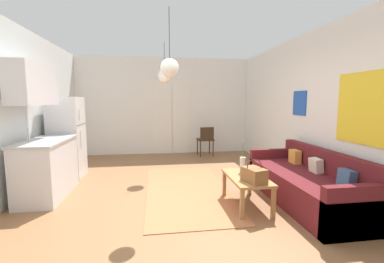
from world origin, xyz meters
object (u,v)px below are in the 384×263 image
at_px(handbag, 254,175).
at_px(refrigerator, 67,137).
at_px(coffee_table, 247,180).
at_px(bamboo_vase, 243,165).
at_px(couch, 308,185).
at_px(pendant_lamp_far, 165,76).
at_px(accent_chair, 206,139).
at_px(pendant_lamp_near, 170,68).

distance_m(handbag, refrigerator, 3.77).
bearing_deg(refrigerator, coffee_table, -32.14).
bearing_deg(bamboo_vase, couch, -13.07).
distance_m(coffee_table, bamboo_vase, 0.27).
height_order(refrigerator, pendant_lamp_far, pendant_lamp_far).
xyz_separation_m(refrigerator, pendant_lamp_far, (1.96, 0.10, 1.24)).
height_order(handbag, refrigerator, refrigerator).
bearing_deg(accent_chair, handbag, 84.07).
xyz_separation_m(handbag, accent_chair, (0.08, 3.69, -0.06)).
height_order(couch, accent_chair, accent_chair).
bearing_deg(refrigerator, accent_chair, 25.62).
height_order(coffee_table, pendant_lamp_near, pendant_lamp_near).
distance_m(handbag, pendant_lamp_near, 1.83).
xyz_separation_m(bamboo_vase, handbag, (-0.00, -0.47, -0.02)).
xyz_separation_m(accent_chair, pendant_lamp_far, (-1.17, -1.40, 1.56)).
distance_m(refrigerator, pendant_lamp_far, 2.32).
bearing_deg(handbag, accent_chair, 88.82).
bearing_deg(couch, handbag, -165.73).
bearing_deg(couch, bamboo_vase, 166.93).
distance_m(couch, pendant_lamp_near, 2.68).
height_order(coffee_table, handbag, handbag).
height_order(coffee_table, bamboo_vase, bamboo_vase).
relative_size(refrigerator, accent_chair, 1.97).
height_order(bamboo_vase, handbag, bamboo_vase).
distance_m(refrigerator, pendant_lamp_near, 2.97).
height_order(couch, pendant_lamp_far, pendant_lamp_far).
distance_m(handbag, pendant_lamp_far, 2.95).
bearing_deg(pendant_lamp_far, couch, -44.83).
bearing_deg(accent_chair, pendant_lamp_far, 45.35).
distance_m(bamboo_vase, pendant_lamp_far, 2.59).
relative_size(coffee_table, refrigerator, 0.58).
relative_size(bamboo_vase, pendant_lamp_far, 0.54).
relative_size(coffee_table, accent_chair, 1.15).
height_order(couch, refrigerator, refrigerator).
height_order(handbag, accent_chair, accent_chair).
relative_size(accent_chair, pendant_lamp_far, 0.97).
bearing_deg(couch, coffee_table, 178.64).
height_order(bamboo_vase, pendant_lamp_near, pendant_lamp_near).
xyz_separation_m(bamboo_vase, pendant_lamp_near, (-1.11, -0.19, 1.41)).
relative_size(couch, pendant_lamp_far, 2.61).
distance_m(accent_chair, pendant_lamp_far, 2.40).
distance_m(bamboo_vase, refrigerator, 3.51).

